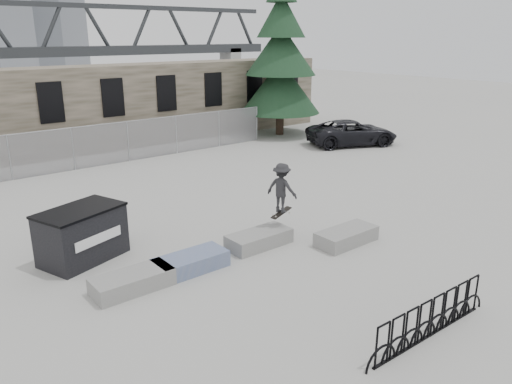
# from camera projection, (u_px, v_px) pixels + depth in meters

# --- Properties ---
(ground) EXTENTS (120.00, 120.00, 0.00)m
(ground) POSITION_uv_depth(u_px,v_px,m) (232.00, 259.00, 14.19)
(ground) COLOR #A6A6A1
(ground) RESTS_ON ground
(stone_wall) EXTENTS (36.00, 2.58, 4.50)m
(stone_wall) POSITION_uv_depth(u_px,v_px,m) (44.00, 113.00, 25.57)
(stone_wall) COLOR brown
(stone_wall) RESTS_ON ground
(chainlink_fence) EXTENTS (22.06, 0.06, 2.02)m
(chainlink_fence) POSITION_uv_depth(u_px,v_px,m) (73.00, 148.00, 23.16)
(chainlink_fence) COLOR gray
(chainlink_fence) RESTS_ON ground
(planter_far_left) EXTENTS (2.00, 0.90, 0.44)m
(planter_far_left) POSITION_uv_depth(u_px,v_px,m) (132.00, 281.00, 12.42)
(planter_far_left) COLOR gray
(planter_far_left) RESTS_ON ground
(planter_center_left) EXTENTS (2.00, 0.90, 0.44)m
(planter_center_left) POSITION_uv_depth(u_px,v_px,m) (191.00, 262.00, 13.45)
(planter_center_left) COLOR #2E488B
(planter_center_left) RESTS_ON ground
(planter_center_right) EXTENTS (2.00, 0.90, 0.44)m
(planter_center_right) POSITION_uv_depth(u_px,v_px,m) (259.00, 238.00, 15.00)
(planter_center_right) COLOR gray
(planter_center_right) RESTS_ON ground
(planter_offset) EXTENTS (2.00, 0.90, 0.44)m
(planter_offset) POSITION_uv_depth(u_px,v_px,m) (346.00, 236.00, 15.20)
(planter_offset) COLOR gray
(planter_offset) RESTS_ON ground
(dumpster) EXTENTS (2.62, 2.07, 1.51)m
(dumpster) POSITION_uv_depth(u_px,v_px,m) (82.00, 234.00, 13.96)
(dumpster) COLOR black
(dumpster) RESTS_ON ground
(bike_rack) EXTENTS (4.04, 0.15, 0.90)m
(bike_rack) POSITION_uv_depth(u_px,v_px,m) (431.00, 318.00, 10.42)
(bike_rack) COLOR black
(bike_rack) RESTS_ON ground
(spruce_tree) EXTENTS (4.95, 4.95, 11.50)m
(spruce_tree) POSITION_uv_depth(u_px,v_px,m) (281.00, 59.00, 30.42)
(spruce_tree) COLOR #38281E
(spruce_tree) RESTS_ON ground
(truss_bridge) EXTENTS (70.00, 3.00, 9.80)m
(truss_bridge) POSITION_uv_depth(u_px,v_px,m) (28.00, 51.00, 59.75)
(truss_bridge) COLOR #2D3033
(truss_bridge) RESTS_ON ground
(suv) EXTENTS (5.69, 4.27, 1.44)m
(suv) POSITION_uv_depth(u_px,v_px,m) (352.00, 133.00, 28.56)
(suv) COLOR black
(suv) RESTS_ON ground
(skateboarder) EXTENTS (0.88, 1.13, 1.68)m
(skateboarder) POSITION_uv_depth(u_px,v_px,m) (282.00, 188.00, 15.18)
(skateboarder) COLOR #252527
(skateboarder) RESTS_ON ground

